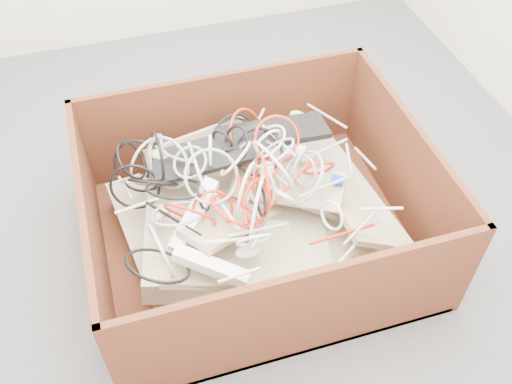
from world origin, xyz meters
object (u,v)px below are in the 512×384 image
object	(u,v)px
power_strip_left	(194,215)
vga_plug	(338,181)
cardboard_box	(253,224)
power_strip_right	(211,266)

from	to	relation	value
power_strip_left	vga_plug	xyz separation A→B (m)	(0.56, -0.00, 0.01)
cardboard_box	vga_plug	world-z (taller)	cardboard_box
power_strip_left	cardboard_box	bearing A→B (deg)	-31.51
cardboard_box	vga_plug	bearing A→B (deg)	-13.51
power_strip_right	cardboard_box	bearing A→B (deg)	86.39
power_strip_left	power_strip_right	xyz separation A→B (m)	(0.01, -0.22, -0.03)
power_strip_right	vga_plug	xyz separation A→B (m)	(0.56, 0.22, 0.04)
vga_plug	power_strip_left	bearing A→B (deg)	-152.69
power_strip_left	power_strip_right	bearing A→B (deg)	-136.01
cardboard_box	power_strip_left	xyz separation A→B (m)	(-0.25, -0.07, 0.23)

